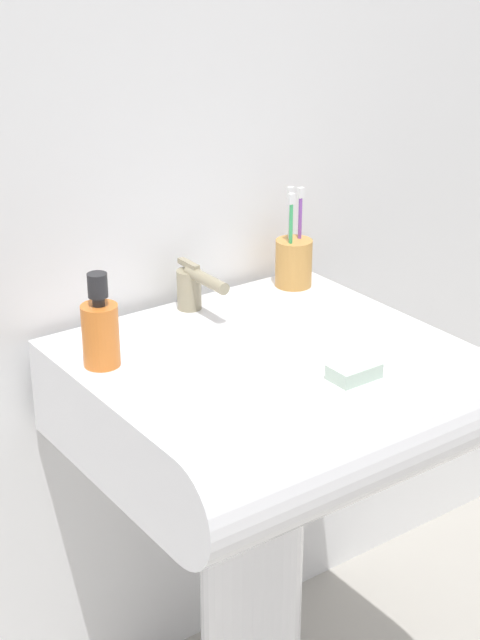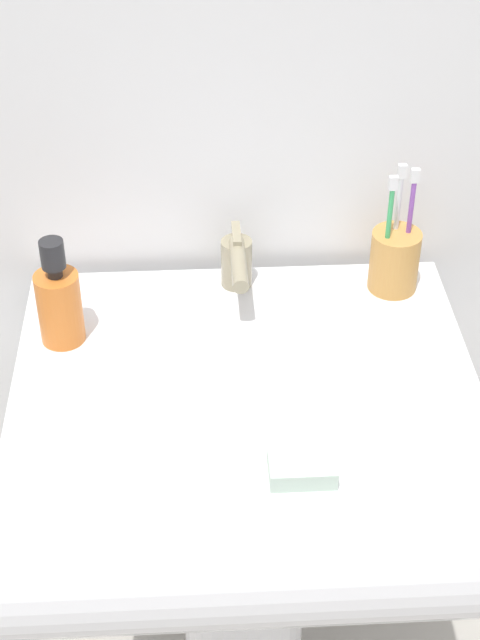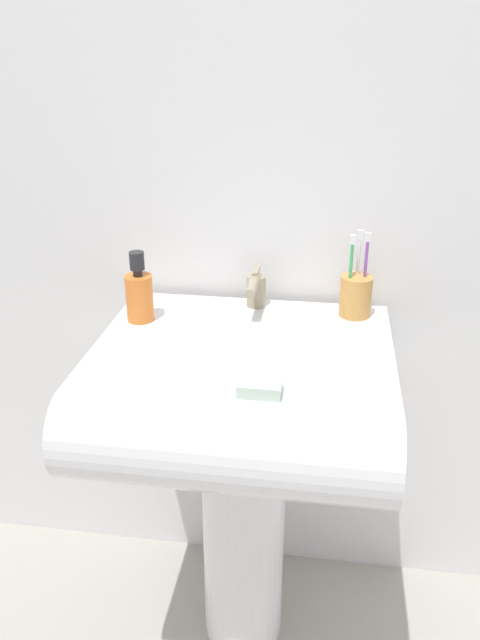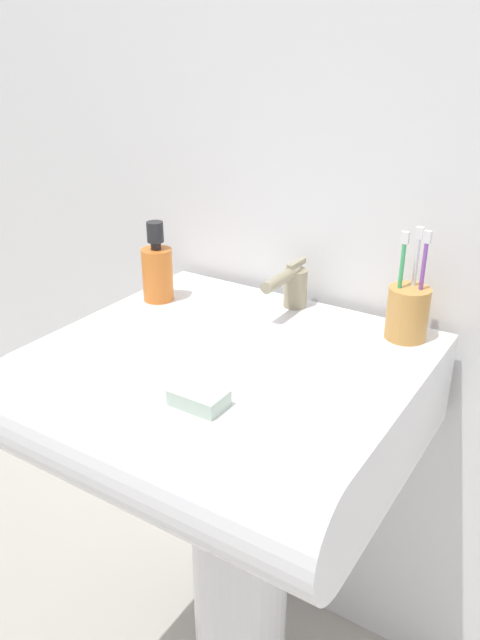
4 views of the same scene
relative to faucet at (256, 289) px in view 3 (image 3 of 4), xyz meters
name	(u,v)px [view 3 (image 3 of 4)]	position (x,y,z in m)	size (l,w,h in m)	color
ground_plane	(243,624)	(0.00, -0.18, -0.87)	(6.00, 6.00, 0.00)	#ADA89E
wall_back	(262,133)	(0.00, 0.10, 0.33)	(5.00, 0.05, 2.40)	white
sink_pedestal	(244,528)	(0.00, -0.18, -0.54)	(0.19, 0.19, 0.65)	white
sink_basin	(240,394)	(0.00, -0.24, -0.13)	(0.60, 0.56, 0.17)	white
faucet	(256,289)	(0.00, 0.00, 0.00)	(0.05, 0.14, 0.09)	tan
toothbrush_cup	(356,294)	(0.22, -0.01, 0.00)	(0.07, 0.07, 0.19)	#D19347
soap_bottle	(139,294)	(-0.24, -0.10, 0.01)	(0.06, 0.06, 0.16)	orange
bar_soap	(260,388)	(0.05, -0.37, -0.04)	(0.08, 0.05, 0.02)	silver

